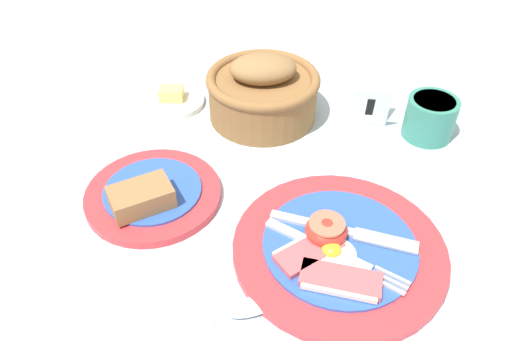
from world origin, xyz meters
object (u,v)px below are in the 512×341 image
(bread_plate, at_px, (151,195))
(teaspoon_by_saucer, at_px, (233,313))
(butter_dish, at_px, (172,100))
(number_card, at_px, (370,104))
(breakfast_plate, at_px, (337,248))
(sugar_cup, at_px, (430,117))
(bread_basket, at_px, (263,91))

(bread_plate, relative_size, teaspoon_by_saucer, 1.10)
(butter_dish, distance_m, number_card, 0.33)
(breakfast_plate, bearing_deg, sugar_cup, 68.09)
(butter_dish, bearing_deg, breakfast_plate, -40.52)
(bread_basket, distance_m, teaspoon_by_saucer, 0.39)
(butter_dish, distance_m, teaspoon_by_saucer, 0.44)
(bread_basket, distance_m, butter_dish, 0.17)
(sugar_cup, height_order, butter_dish, sugar_cup)
(teaspoon_by_saucer, bearing_deg, butter_dish, 84.82)
(number_card, relative_size, teaspoon_by_saucer, 0.43)
(number_card, bearing_deg, sugar_cup, -11.27)
(bread_basket, height_order, number_card, bread_basket)
(breakfast_plate, distance_m, teaspoon_by_saucer, 0.15)
(breakfast_plate, bearing_deg, number_card, 86.58)
(butter_dish, bearing_deg, bread_plate, -76.23)
(butter_dish, relative_size, teaspoon_by_saucer, 0.65)
(bread_plate, height_order, bread_basket, bread_basket)
(breakfast_plate, height_order, bread_plate, bread_plate)
(breakfast_plate, relative_size, bread_basket, 1.43)
(breakfast_plate, xyz_separation_m, number_card, (0.02, 0.29, 0.03))
(sugar_cup, bearing_deg, number_card, 174.03)
(sugar_cup, height_order, teaspoon_by_saucer, sugar_cup)
(sugar_cup, bearing_deg, teaspoon_by_saucer, -118.40)
(breakfast_plate, height_order, butter_dish, breakfast_plate)
(sugar_cup, xyz_separation_m, teaspoon_by_saucer, (-0.21, -0.39, -0.03))
(breakfast_plate, xyz_separation_m, sugar_cup, (0.11, 0.28, 0.03))
(breakfast_plate, distance_m, butter_dish, 0.41)
(sugar_cup, bearing_deg, bread_plate, -146.52)
(bread_basket, relative_size, number_card, 2.50)
(number_card, xyz_separation_m, teaspoon_by_saucer, (-0.12, -0.40, -0.03))
(breakfast_plate, bearing_deg, bread_plate, 172.47)
(bread_plate, height_order, number_card, number_card)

